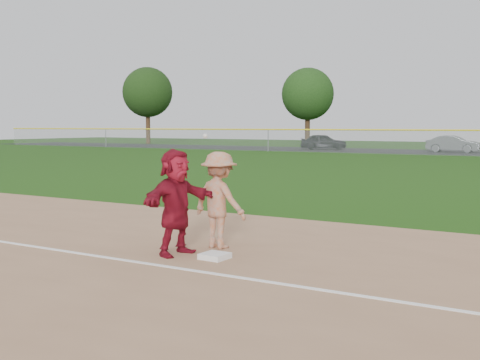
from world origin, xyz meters
The scene contains 9 objects.
ground centered at (0.00, 0.00, 0.00)m, with size 160.00×160.00×0.00m, color #1B440D.
foul_line centered at (0.00, -0.80, 0.03)m, with size 60.00×0.10×0.01m, color white.
first_base centered at (0.30, 0.12, 0.07)m, with size 0.44×0.44×0.10m, color white.
base_runner centered at (-0.49, 0.06, 0.99)m, with size 1.80×0.57×1.94m, color maroon.
car_left centered at (-17.18, 46.25, 0.78)m, with size 1.81×4.50×1.53m, color black.
car_mid centered at (-4.94, 46.26, 0.75)m, with size 1.56×4.49×1.48m, color slate.
first_base_play centered at (-0.16, 0.98, 0.95)m, with size 1.29×1.06×2.21m.
tree_0 centered at (-44.00, 52.00, 6.59)m, with size 6.40×6.40×9.81m.
tree_1 centered at (-22.00, 53.00, 5.83)m, with size 5.80×5.80×8.75m.
Camera 1 is at (6.06, -8.64, 2.38)m, focal length 45.00 mm.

